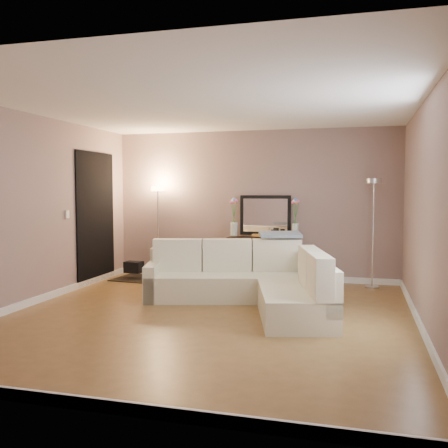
% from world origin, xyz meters
% --- Properties ---
extents(floor, '(5.00, 5.50, 0.01)m').
position_xyz_m(floor, '(0.00, 0.00, -0.01)').
color(floor, brown).
rests_on(floor, ground).
extents(ceiling, '(5.00, 5.50, 0.01)m').
position_xyz_m(ceiling, '(0.00, 0.00, 2.60)').
color(ceiling, white).
rests_on(ceiling, ground).
extents(wall_back, '(5.00, 0.02, 2.60)m').
position_xyz_m(wall_back, '(0.00, 2.76, 1.30)').
color(wall_back, gray).
rests_on(wall_back, ground).
extents(wall_front, '(5.00, 0.02, 2.60)m').
position_xyz_m(wall_front, '(0.00, -2.76, 1.30)').
color(wall_front, gray).
rests_on(wall_front, ground).
extents(wall_left, '(0.02, 5.50, 2.60)m').
position_xyz_m(wall_left, '(-2.51, 0.00, 1.30)').
color(wall_left, gray).
rests_on(wall_left, ground).
extents(wall_right, '(0.02, 5.50, 2.60)m').
position_xyz_m(wall_right, '(2.51, 0.00, 1.30)').
color(wall_right, gray).
rests_on(wall_right, ground).
extents(baseboard_back, '(5.00, 0.03, 0.10)m').
position_xyz_m(baseboard_back, '(0.00, 2.73, 0.05)').
color(baseboard_back, white).
rests_on(baseboard_back, ground).
extents(baseboard_front, '(5.00, 0.03, 0.10)m').
position_xyz_m(baseboard_front, '(0.00, -2.73, 0.05)').
color(baseboard_front, white).
rests_on(baseboard_front, ground).
extents(baseboard_left, '(0.03, 5.50, 0.10)m').
position_xyz_m(baseboard_left, '(-2.48, 0.00, 0.05)').
color(baseboard_left, white).
rests_on(baseboard_left, ground).
extents(baseboard_right, '(0.03, 5.50, 0.10)m').
position_xyz_m(baseboard_right, '(2.48, 0.00, 0.05)').
color(baseboard_right, white).
rests_on(baseboard_right, ground).
extents(doorway, '(0.02, 1.20, 2.20)m').
position_xyz_m(doorway, '(-2.48, 1.70, 1.10)').
color(doorway, black).
rests_on(doorway, ground).
extents(switch_plate, '(0.02, 0.08, 0.12)m').
position_xyz_m(switch_plate, '(-2.48, 0.85, 1.20)').
color(switch_plate, white).
rests_on(switch_plate, ground).
extents(sectional_sofa, '(2.90, 2.43, 0.84)m').
position_xyz_m(sectional_sofa, '(0.41, 0.81, 0.31)').
color(sectional_sofa, beige).
rests_on(sectional_sofa, floor).
extents(throw_blanket, '(0.68, 0.52, 0.08)m').
position_xyz_m(throw_blanket, '(0.68, 1.48, 0.91)').
color(throw_blanket, gray).
rests_on(throw_blanket, sectional_sofa).
extents(console_table, '(1.26, 0.41, 0.76)m').
position_xyz_m(console_table, '(0.17, 2.51, 0.43)').
color(console_table, black).
rests_on(console_table, floor).
extents(leaning_mirror, '(0.88, 0.10, 0.69)m').
position_xyz_m(leaning_mirror, '(0.24, 2.67, 1.13)').
color(leaning_mirror, black).
rests_on(leaning_mirror, console_table).
extents(table_decor, '(0.53, 0.12, 0.12)m').
position_xyz_m(table_decor, '(0.25, 2.48, 0.81)').
color(table_decor, orange).
rests_on(table_decor, console_table).
extents(flower_vase_left, '(0.14, 0.12, 0.65)m').
position_xyz_m(flower_vase_left, '(-0.28, 2.48, 1.06)').
color(flower_vase_left, silver).
rests_on(flower_vase_left, console_table).
extents(flower_vase_right, '(0.14, 0.12, 0.65)m').
position_xyz_m(flower_vase_right, '(0.77, 2.54, 1.06)').
color(flower_vase_right, silver).
rests_on(flower_vase_right, console_table).
extents(floor_lamp_lit, '(0.25, 0.25, 1.62)m').
position_xyz_m(floor_lamp_lit, '(-1.68, 2.49, 1.15)').
color(floor_lamp_lit, silver).
rests_on(floor_lamp_lit, floor).
extents(floor_lamp_unlit, '(0.30, 0.30, 1.75)m').
position_xyz_m(floor_lamp_unlit, '(2.02, 2.42, 1.24)').
color(floor_lamp_unlit, silver).
rests_on(floor_lamp_unlit, floor).
extents(charcoal_rug, '(1.13, 0.89, 0.01)m').
position_xyz_m(charcoal_rug, '(-1.80, 2.19, 0.01)').
color(charcoal_rug, black).
rests_on(charcoal_rug, floor).
extents(black_bag, '(0.32, 0.24, 0.19)m').
position_xyz_m(black_bag, '(-2.00, 2.13, 0.22)').
color(black_bag, black).
rests_on(black_bag, charcoal_rug).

